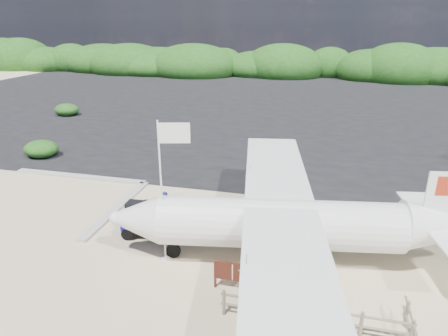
% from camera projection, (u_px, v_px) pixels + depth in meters
% --- Properties ---
extents(ground, '(160.00, 160.00, 0.00)m').
position_uv_depth(ground, '(188.00, 233.00, 19.08)').
color(ground, beige).
extents(asphalt_apron, '(90.00, 50.00, 0.04)m').
position_uv_depth(asphalt_apron, '(271.00, 105.00, 46.31)').
color(asphalt_apron, '#B2B2B2').
rests_on(asphalt_apron, ground).
extents(lagoon, '(9.00, 7.00, 0.40)m').
position_uv_depth(lagoon, '(45.00, 200.00, 22.44)').
color(lagoon, '#B2B2B2').
rests_on(lagoon, ground).
extents(vegetation_band, '(124.00, 8.00, 4.40)m').
position_uv_depth(vegetation_band, '(290.00, 76.00, 68.99)').
color(vegetation_band, '#B2B2B2').
rests_on(vegetation_band, ground).
extents(fence, '(6.40, 2.00, 1.10)m').
position_uv_depth(fence, '(312.00, 329.00, 13.21)').
color(fence, '#B2B2B2').
rests_on(fence, ground).
extents(baggage_cart, '(3.01, 2.02, 1.39)m').
position_uv_depth(baggage_cart, '(152.00, 234.00, 18.96)').
color(baggage_cart, '#0E0DC4').
rests_on(baggage_cart, ground).
extents(flagpole, '(1.30, 0.79, 6.08)m').
position_uv_depth(flagpole, '(166.00, 259.00, 17.06)').
color(flagpole, white).
rests_on(flagpole, ground).
extents(signboard, '(1.52, 0.18, 1.25)m').
position_uv_depth(signboard, '(232.00, 290.00, 15.11)').
color(signboard, '#4F2216').
rests_on(signboard, ground).
extents(crew_a, '(0.67, 0.47, 1.74)m').
position_uv_depth(crew_a, '(165.00, 208.00, 19.66)').
color(crew_a, '#121A45').
rests_on(crew_a, ground).
extents(crew_b, '(0.99, 0.85, 1.76)m').
position_uv_depth(crew_b, '(252.00, 183.00, 22.58)').
color(crew_b, '#121A45').
rests_on(crew_b, ground).
extents(crew_c, '(1.01, 0.71, 1.59)m').
position_uv_depth(crew_c, '(252.00, 211.00, 19.51)').
color(crew_c, '#121A45').
rests_on(crew_c, ground).
extents(aircraft_large, '(20.73, 20.73, 5.41)m').
position_uv_depth(aircraft_large, '(368.00, 119.00, 40.34)').
color(aircraft_large, '#B2B2B2').
rests_on(aircraft_large, ground).
extents(aircraft_small, '(8.92, 8.92, 2.31)m').
position_uv_depth(aircraft_small, '(206.00, 95.00, 52.27)').
color(aircraft_small, '#B2B2B2').
rests_on(aircraft_small, ground).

